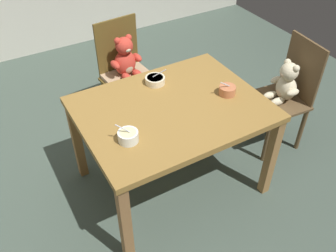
{
  "coord_description": "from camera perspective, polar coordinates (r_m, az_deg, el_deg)",
  "views": [
    {
      "loc": [
        -0.96,
        -1.62,
        2.14
      ],
      "look_at": [
        0.0,
        0.05,
        0.52
      ],
      "focal_mm": 39.13,
      "sensor_mm": 36.0,
      "label": 1
    }
  ],
  "objects": [
    {
      "name": "teddy_chair_far_center",
      "position": [
        3.13,
        -6.45,
        8.95
      ],
      "size": [
        0.45,
        0.43,
        0.92
      ],
      "rotation": [
        0.0,
        0.0,
        -1.48
      ],
      "color": "brown",
      "rests_on": "ground_plane"
    },
    {
      "name": "porridge_bowl_cream_far_center",
      "position": [
        2.57,
        -2.02,
        7.18
      ],
      "size": [
        0.14,
        0.14,
        0.12
      ],
      "color": "beige",
      "rests_on": "dining_table"
    },
    {
      "name": "porridge_bowl_terracotta_near_right",
      "position": [
        2.48,
        9.22,
        5.54
      ],
      "size": [
        0.12,
        0.11,
        0.12
      ],
      "color": "#BE6E46",
      "rests_on": "dining_table"
    },
    {
      "name": "porridge_bowl_white_near_left",
      "position": [
        2.1,
        -6.23,
        -1.59
      ],
      "size": [
        0.12,
        0.12,
        0.12
      ],
      "color": "white",
      "rests_on": "dining_table"
    },
    {
      "name": "ground_plane",
      "position": [
        2.86,
        0.51,
        -8.81
      ],
      "size": [
        5.2,
        5.2,
        0.04
      ],
      "color": "#3F4D43"
    },
    {
      "name": "dining_table",
      "position": [
        2.41,
        0.59,
        1.44
      ],
      "size": [
        1.19,
        0.92,
        0.72
      ],
      "color": "olive",
      "rests_on": "ground_plane"
    },
    {
      "name": "teddy_chair_near_right",
      "position": [
        3.01,
        17.75,
        5.46
      ],
      "size": [
        0.44,
        0.44,
        0.91
      ],
      "rotation": [
        0.0,
        0.0,
        3.05
      ],
      "color": "brown",
      "rests_on": "ground_plane"
    }
  ]
}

